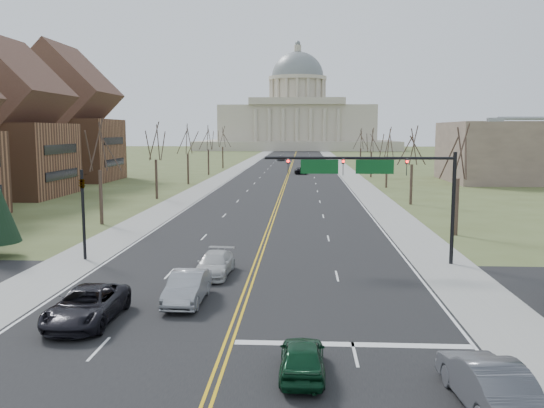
# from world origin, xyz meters

# --- Properties ---
(ground) EXTENTS (600.00, 600.00, 0.00)m
(ground) POSITION_xyz_m (0.00, 0.00, 0.00)
(ground) COLOR #4C562B
(ground) RESTS_ON ground
(road) EXTENTS (20.00, 380.00, 0.01)m
(road) POSITION_xyz_m (0.00, 110.00, 0.01)
(road) COLOR black
(road) RESTS_ON ground
(cross_road) EXTENTS (120.00, 14.00, 0.01)m
(cross_road) POSITION_xyz_m (0.00, 6.00, 0.01)
(cross_road) COLOR black
(cross_road) RESTS_ON ground
(sidewalk_left) EXTENTS (4.00, 380.00, 0.03)m
(sidewalk_left) POSITION_xyz_m (-12.00, 110.00, 0.01)
(sidewalk_left) COLOR gray
(sidewalk_left) RESTS_ON ground
(sidewalk_right) EXTENTS (4.00, 380.00, 0.03)m
(sidewalk_right) POSITION_xyz_m (12.00, 110.00, 0.01)
(sidewalk_right) COLOR gray
(sidewalk_right) RESTS_ON ground
(center_line) EXTENTS (0.42, 380.00, 0.01)m
(center_line) POSITION_xyz_m (0.00, 110.00, 0.01)
(center_line) COLOR gold
(center_line) RESTS_ON road
(edge_line_left) EXTENTS (0.15, 380.00, 0.01)m
(edge_line_left) POSITION_xyz_m (-9.80, 110.00, 0.01)
(edge_line_left) COLOR silver
(edge_line_left) RESTS_ON road
(edge_line_right) EXTENTS (0.15, 380.00, 0.01)m
(edge_line_right) POSITION_xyz_m (9.80, 110.00, 0.01)
(edge_line_right) COLOR silver
(edge_line_right) RESTS_ON road
(stop_bar) EXTENTS (9.50, 0.50, 0.01)m
(stop_bar) POSITION_xyz_m (5.00, -1.00, 0.01)
(stop_bar) COLOR silver
(stop_bar) RESTS_ON road
(capitol) EXTENTS (90.00, 60.00, 50.00)m
(capitol) POSITION_xyz_m (0.00, 249.91, 14.20)
(capitol) COLOR #B3AA95
(capitol) RESTS_ON ground
(signal_mast) EXTENTS (12.12, 0.44, 7.20)m
(signal_mast) POSITION_xyz_m (7.45, 13.50, 5.76)
(signal_mast) COLOR black
(signal_mast) RESTS_ON ground
(signal_left) EXTENTS (0.32, 0.36, 6.00)m
(signal_left) POSITION_xyz_m (-11.50, 13.50, 3.71)
(signal_left) COLOR black
(signal_left) RESTS_ON ground
(tree_r_0) EXTENTS (3.74, 3.74, 8.50)m
(tree_r_0) POSITION_xyz_m (15.50, 24.00, 6.55)
(tree_r_0) COLOR #382921
(tree_r_0) RESTS_ON ground
(tree_l_0) EXTENTS (3.96, 3.96, 9.00)m
(tree_l_0) POSITION_xyz_m (-15.50, 28.00, 6.94)
(tree_l_0) COLOR #382921
(tree_l_0) RESTS_ON ground
(tree_r_1) EXTENTS (3.74, 3.74, 8.50)m
(tree_r_1) POSITION_xyz_m (15.50, 44.00, 6.55)
(tree_r_1) COLOR #382921
(tree_r_1) RESTS_ON ground
(tree_l_1) EXTENTS (3.96, 3.96, 9.00)m
(tree_l_1) POSITION_xyz_m (-15.50, 48.00, 6.94)
(tree_l_1) COLOR #382921
(tree_l_1) RESTS_ON ground
(tree_r_2) EXTENTS (3.74, 3.74, 8.50)m
(tree_r_2) POSITION_xyz_m (15.50, 64.00, 6.55)
(tree_r_2) COLOR #382921
(tree_r_2) RESTS_ON ground
(tree_l_2) EXTENTS (3.96, 3.96, 9.00)m
(tree_l_2) POSITION_xyz_m (-15.50, 68.00, 6.94)
(tree_l_2) COLOR #382921
(tree_l_2) RESTS_ON ground
(tree_r_3) EXTENTS (3.74, 3.74, 8.50)m
(tree_r_3) POSITION_xyz_m (15.50, 84.00, 6.55)
(tree_r_3) COLOR #382921
(tree_r_3) RESTS_ON ground
(tree_l_3) EXTENTS (3.96, 3.96, 9.00)m
(tree_l_3) POSITION_xyz_m (-15.50, 88.00, 6.94)
(tree_l_3) COLOR #382921
(tree_l_3) RESTS_ON ground
(tree_r_4) EXTENTS (3.74, 3.74, 8.50)m
(tree_r_4) POSITION_xyz_m (15.50, 104.00, 6.55)
(tree_r_4) COLOR #382921
(tree_r_4) RESTS_ON ground
(tree_l_4) EXTENTS (3.96, 3.96, 9.00)m
(tree_l_4) POSITION_xyz_m (-15.50, 108.00, 6.94)
(tree_l_4) COLOR #382921
(tree_l_4) RESTS_ON ground
(bldg_left_mid) EXTENTS (15.10, 14.28, 20.75)m
(bldg_left_mid) POSITION_xyz_m (-36.00, 50.00, 8.54)
(bldg_left_mid) COLOR brown
(bldg_left_mid) RESTS_ON ground
(bldg_left_far) EXTENTS (17.10, 14.28, 23.25)m
(bldg_left_far) POSITION_xyz_m (-38.00, 74.00, 9.54)
(bldg_left_far) COLOR brown
(bldg_left_far) RESTS_ON ground
(bldg_right_mass) EXTENTS (25.00, 20.00, 10.00)m
(bldg_right_mass) POSITION_xyz_m (40.00, 76.00, 5.00)
(bldg_right_mass) COLOR brown
(bldg_right_mass) RESTS_ON ground
(car_nb_inner_lead) EXTENTS (1.59, 3.92, 1.33)m
(car_nb_inner_lead) POSITION_xyz_m (2.99, -4.02, 0.68)
(car_nb_inner_lead) COLOR #0C351D
(car_nb_inner_lead) RESTS_ON road
(car_nb_outer_lead) EXTENTS (2.14, 5.00, 1.60)m
(car_nb_outer_lead) POSITION_xyz_m (8.70, -6.00, 0.81)
(car_nb_outer_lead) COLOR #4A4B51
(car_nb_outer_lead) RESTS_ON road
(car_sb_inner_lead) EXTENTS (1.71, 4.72, 1.55)m
(car_sb_inner_lead) POSITION_xyz_m (-2.75, 4.26, 0.79)
(car_sb_inner_lead) COLOR gray
(car_sb_inner_lead) RESTS_ON road
(car_sb_outer_lead) EXTENTS (2.61, 5.61, 1.56)m
(car_sb_outer_lead) POSITION_xyz_m (-6.63, 1.09, 0.79)
(car_sb_outer_lead) COLOR black
(car_sb_outer_lead) RESTS_ON road
(car_sb_inner_second) EXTENTS (2.13, 4.75, 1.35)m
(car_sb_inner_second) POSITION_xyz_m (-2.22, 9.76, 0.69)
(car_sb_inner_second) COLOR #BBBBBB
(car_sb_inner_second) RESTS_ON road
(car_far_nb) EXTENTS (2.55, 4.93, 1.33)m
(car_far_nb) POSITION_xyz_m (2.40, 91.35, 0.68)
(car_far_nb) COLOR black
(car_far_nb) RESTS_ON road
(car_far_sb) EXTENTS (2.25, 4.43, 1.44)m
(car_far_sb) POSITION_xyz_m (-3.47, 142.39, 0.73)
(car_far_sb) COLOR #515359
(car_far_sb) RESTS_ON road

